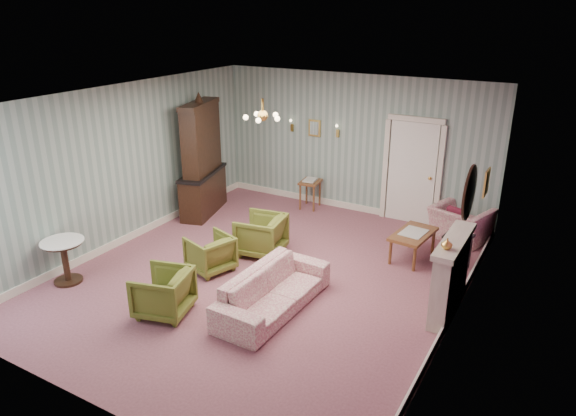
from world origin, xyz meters
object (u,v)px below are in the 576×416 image
Objects in this scene: olive_chair_b at (210,251)px; pedestal_table at (65,261)px; olive_chair_a at (163,290)px; wingback_chair at (461,218)px; side_table_black at (457,252)px; olive_chair_c at (261,233)px; fireplace at (450,276)px; sofa_chintz at (273,284)px; coffee_table at (412,245)px; dresser at (201,156)px.

pedestal_table is at bearing -31.69° from olive_chair_b.
wingback_chair is at bearing 131.62° from olive_chair_a.
olive_chair_a is 1.19× the size of side_table_black.
side_table_black is (3.16, 1.12, -0.08)m from olive_chair_c.
fireplace is 5.92m from pedestal_table.
sofa_chintz reaches higher than coffee_table.
olive_chair_c reaches higher than pedestal_table.
dresser is 2.55× the size of coffee_table.
coffee_table is at bearing -24.18° from sofa_chintz.
sofa_chintz is at bearing -53.75° from dresser.
fireplace reaches higher than wingback_chair.
sofa_chintz is at bearing 109.33° from olive_chair_a.
fireplace is at bearing -55.57° from coffee_table.
olive_chair_c is 2.55m from dresser.
olive_chair_b is at bearing -169.78° from fireplace.
wingback_chair reaches higher than side_table_black.
dresser is at bearing 166.06° from fireplace.
side_table_black is 0.85× the size of pedestal_table.
dresser reaches higher than coffee_table.
dresser reaches higher than olive_chair_a.
wingback_chair is 1.37m from coffee_table.
wingback_chair is 6.99m from pedestal_table.
olive_chair_c is 0.80× the size of wingback_chair.
coffee_table is at bearing -15.30° from dresser.
dresser reaches higher than fireplace.
olive_chair_c is (0.39, 0.96, 0.06)m from olive_chair_b.
olive_chair_c is at bearing -154.78° from coffee_table.
fireplace is (3.37, -0.28, 0.18)m from olive_chair_c.
olive_chair_a is 4.80m from side_table_black.
wingback_chair is at bearing 99.29° from fireplace.
wingback_chair is 5.30m from dresser.
coffee_table is 1.35× the size of pedestal_table.
wingback_chair is (3.09, 4.74, 0.06)m from olive_chair_a.
olive_chair_b is 0.94× the size of pedestal_table.
sofa_chintz is at bearing 16.33° from pedestal_table.
dresser is (-2.14, 1.09, 0.86)m from olive_chair_c.
pedestal_table is at bearing -146.25° from side_table_black.
wingback_chair reaches higher than olive_chair_a.
coffee_table is at bearing 38.07° from pedestal_table.
olive_chair_c is at bearing 39.65° from sofa_chintz.
pedestal_table is at bearing -141.93° from coffee_table.
coffee_table is 5.77m from pedestal_table.
sofa_chintz is 3.28m from side_table_black.
side_table_black is at bearing 138.48° from olive_chair_b.
wingback_chair is 1.01× the size of coffee_table.
fireplace reaches higher than sofa_chintz.
olive_chair_a is 0.94× the size of olive_chair_c.
olive_chair_b reaches higher than side_table_black.
olive_chair_a is 4.08m from dresser.
dresser is (-3.28, 2.56, 0.85)m from sofa_chintz.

